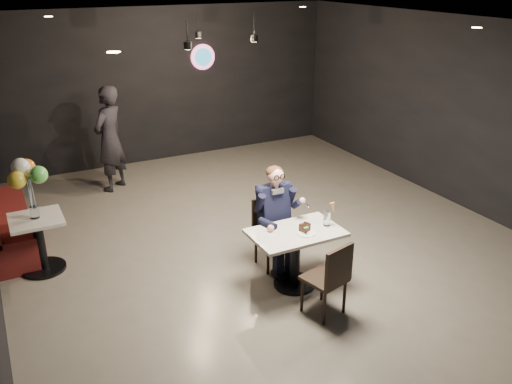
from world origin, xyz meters
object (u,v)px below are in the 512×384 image
sundae_glass (327,218)px  balloon_vase (35,212)px  chair_far (273,234)px  chair_near (324,277)px  main_table (295,259)px  seated_man (274,216)px  booth_bench (7,209)px  passerby (110,139)px  side_table (40,242)px

sundae_glass → balloon_vase: bearing=149.5°
chair_far → sundae_glass: size_ratio=4.83×
chair_near → chair_far: bearing=75.7°
main_table → seated_man: 0.65m
main_table → balloon_vase: 3.32m
balloon_vase → sundae_glass: bearing=-30.5°
booth_bench → passerby: passerby is taller
chair_far → chair_near: 1.18m
chair_near → passerby: size_ratio=0.50×
seated_man → passerby: (-1.22, 3.65, 0.20)m
passerby → chair_near: bearing=62.9°
balloon_vase → side_table: bearing=0.0°
main_table → chair_far: (-0.00, 0.55, 0.09)m
chair_far → sundae_glass: 0.81m
chair_near → side_table: (-2.73, 2.45, -0.06)m
chair_far → booth_bench: size_ratio=0.43×
chair_near → balloon_vase: 3.69m
booth_bench → balloon_vase: size_ratio=13.28×
chair_far → seated_man: bearing=0.0°
chair_far → passerby: (-1.22, 3.65, 0.46)m
chair_far → balloon_vase: size_ratio=5.75×
chair_far → sundae_glass: sundae_glass is taller
chair_near → passerby: bearing=90.0°
booth_bench → side_table: 1.05m
main_table → balloon_vase: (-2.73, 1.82, 0.46)m
balloon_vase → passerby: bearing=57.7°
seated_man → balloon_vase: (-2.73, 1.27, 0.11)m
chair_far → booth_bench: booth_bench is taller
sundae_glass → side_table: 3.68m
booth_bench → passerby: size_ratio=1.15×
sundae_glass → balloon_vase: (-3.15, 1.85, -0.02)m
sundae_glass → balloon_vase: size_ratio=1.19×
booth_bench → side_table: (0.30, -1.00, -0.13)m
chair_near → passerby: passerby is taller
chair_near → passerby: (-1.22, 4.84, 0.46)m
passerby → balloon_vase: bearing=16.4°
seated_man → passerby: bearing=108.5°
chair_far → side_table: (-2.73, 1.27, -0.06)m
sundae_glass → main_table: bearing=175.5°
chair_near → sundae_glass: bearing=40.9°
main_table → seated_man: bearing=90.0°
sundae_glass → side_table: sundae_glass is taller
chair_near → side_table: size_ratio=1.14×
chair_near → main_table: bearing=75.7°
main_table → booth_bench: bearing=137.1°
sundae_glass → passerby: size_ratio=0.10×
main_table → booth_bench: (-3.03, 2.82, 0.16)m
chair_far → side_table: bearing=155.0°
chair_near → side_table: chair_near is taller
chair_far → seated_man: size_ratio=0.64×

